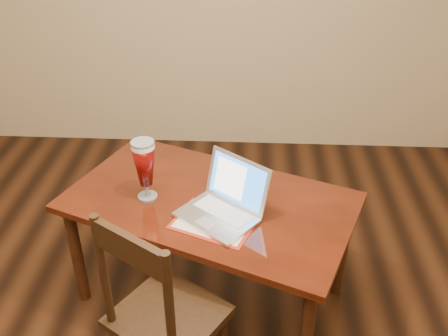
{
  "coord_description": "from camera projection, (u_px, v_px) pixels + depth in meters",
  "views": [
    {
      "loc": [
        0.3,
        -1.39,
        2.15
      ],
      "look_at": [
        0.19,
        0.59,
        0.92
      ],
      "focal_mm": 40.0,
      "sensor_mm": 36.0,
      "label": 1
    }
  ],
  "objects": [
    {
      "name": "room_shell",
      "position": [
        145.0,
        21.0,
        1.4
      ],
      "size": [
        4.51,
        5.01,
        2.71
      ],
      "color": "tan",
      "rests_on": "ground"
    },
    {
      "name": "dining_table",
      "position": [
        207.0,
        209.0,
        2.57
      ],
      "size": [
        1.63,
        1.29,
        1.0
      ],
      "rotation": [
        0.0,
        0.0,
        -0.39
      ],
      "color": "#4B180A",
      "rests_on": "ground"
    },
    {
      "name": "dining_chair",
      "position": [
        162.0,
        316.0,
        2.14
      ],
      "size": [
        0.59,
        0.58,
        1.02
      ],
      "rotation": [
        0.0,
        0.0,
        -0.57
      ],
      "color": "black",
      "rests_on": "ground"
    }
  ]
}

